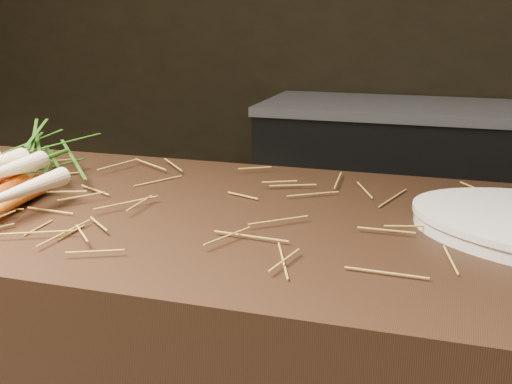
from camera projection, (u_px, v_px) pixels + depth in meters
back_counter at (466, 201)px, 2.83m from camera, size 1.82×0.62×0.84m
straw_bedding at (302, 214)px, 1.06m from camera, size 1.40×0.60×0.02m
root_veg_bunch at (24, 166)px, 1.20m from camera, size 0.24×0.57×0.10m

